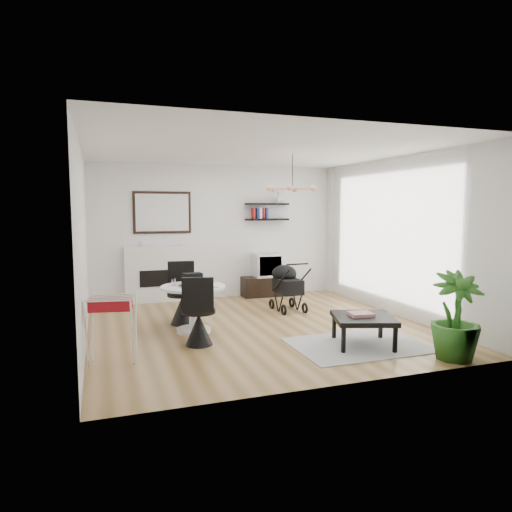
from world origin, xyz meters
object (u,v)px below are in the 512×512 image
object	(u,v)px
dining_table	(193,302)
drying_rack	(112,328)
fireplace	(164,267)
coffee_table	(363,319)
tv_console	(268,286)
stroller	(287,289)
potted_plant	(456,316)
crt_tv	(267,265)

from	to	relation	value
dining_table	drying_rack	size ratio (longest dim) A/B	1.17
fireplace	coffee_table	size ratio (longest dim) A/B	2.22
fireplace	tv_console	world-z (taller)	fireplace
drying_rack	stroller	xyz separation A→B (m)	(3.06, 1.95, -0.04)
potted_plant	coffee_table	bearing A→B (deg)	132.06
tv_console	coffee_table	world-z (taller)	tv_console
dining_table	coffee_table	distance (m)	2.46
dining_table	stroller	distance (m)	2.08
dining_table	potted_plant	distance (m)	3.56
fireplace	stroller	world-z (taller)	fireplace
dining_table	stroller	bearing A→B (deg)	25.38
drying_rack	coffee_table	bearing A→B (deg)	3.69
dining_table	stroller	xyz separation A→B (m)	(1.88, 0.89, -0.07)
tv_console	potted_plant	size ratio (longest dim) A/B	1.03
coffee_table	potted_plant	size ratio (longest dim) A/B	0.90
drying_rack	coffee_table	world-z (taller)	drying_rack
fireplace	tv_console	xyz separation A→B (m)	(2.14, -0.13, -0.48)
fireplace	coffee_table	distance (m)	4.37
crt_tv	coffee_table	bearing A→B (deg)	-89.94
tv_console	potted_plant	world-z (taller)	potted_plant
tv_console	crt_tv	distance (m)	0.45
fireplace	tv_console	distance (m)	2.19
crt_tv	dining_table	world-z (taller)	crt_tv
drying_rack	dining_table	bearing A→B (deg)	51.98
fireplace	crt_tv	size ratio (longest dim) A/B	3.83
crt_tv	dining_table	bearing A→B (deg)	-131.49
fireplace	stroller	bearing A→B (deg)	-37.19
crt_tv	potted_plant	world-z (taller)	potted_plant
dining_table	coffee_table	xyz separation A→B (m)	(2.01, -1.42, -0.10)
fireplace	stroller	distance (m)	2.50
stroller	coffee_table	distance (m)	2.31
crt_tv	stroller	xyz separation A→B (m)	(-0.12, -1.37, -0.27)
crt_tv	drying_rack	distance (m)	4.61
potted_plant	fireplace	bearing A→B (deg)	121.62
crt_tv	stroller	distance (m)	1.40
stroller	potted_plant	size ratio (longest dim) A/B	0.85
stroller	crt_tv	bearing A→B (deg)	82.38
stroller	potted_plant	bearing A→B (deg)	-76.89
tv_console	coffee_table	distance (m)	3.69
potted_plant	dining_table	bearing A→B (deg)	140.80
crt_tv	potted_plant	xyz separation A→B (m)	(0.76, -4.52, -0.12)
drying_rack	potted_plant	bearing A→B (deg)	-6.74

